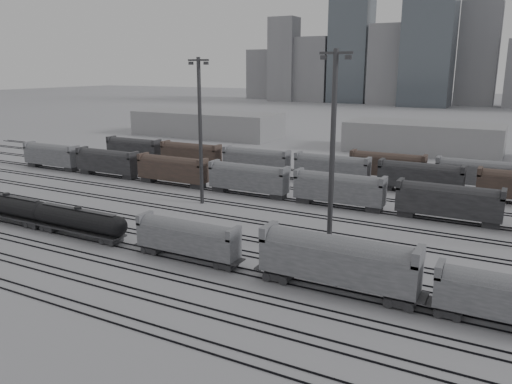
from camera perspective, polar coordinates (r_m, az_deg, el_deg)
The scene contains 14 objects.
ground at distance 59.97m, azimuth -8.29°, elevation -8.01°, with size 900.00×900.00×0.00m, color #B7B7BC.
tracks at distance 73.85m, azimuth -0.23°, elevation -3.52°, with size 220.00×71.50×0.16m.
tank_car_a at distance 82.77m, azimuth -26.51°, elevation -1.42°, with size 16.86×2.81×4.17m.
tank_car_b at distance 71.53m, azimuth -19.58°, elevation -3.05°, with size 16.37×2.73×4.05m.
hopper_car_a at distance 59.71m, azimuth -7.85°, elevation -5.06°, with size 13.39×2.66×4.79m.
hopper_car_b at distance 51.37m, azimuth 9.31°, elevation -7.55°, with size 16.36×3.25×5.85m.
light_mast_b at distance 82.69m, azimuth -6.40°, elevation 7.26°, with size 3.84×0.61×23.99m.
light_mast_c at distance 59.92m, azimuth 8.73°, elevation 4.87°, with size 3.91×0.63×24.46m.
bg_string_near at distance 82.91m, azimuth 9.45°, elevation 0.20°, with size 151.00×3.00×5.60m.
bg_string_mid at distance 95.74m, azimuth 18.26°, elevation 1.53°, with size 151.00×3.00×5.60m.
warehouse_left at distance 168.88m, azimuth -5.68°, elevation 7.72°, with size 50.00×18.00×8.00m, color #99999B.
warehouse_mid at distance 142.58m, azimuth 18.56°, elevation 5.91°, with size 40.00×18.00×8.00m, color #99999B.
skyline at distance 325.45m, azimuth 25.08°, elevation 14.95°, with size 316.00×22.40×95.00m.
crane_left at distance 356.65m, azimuth 19.06°, elevation 18.95°, with size 42.00×1.80×100.00m.
Camera 1 is at (33.52, -44.43, 22.35)m, focal length 35.00 mm.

